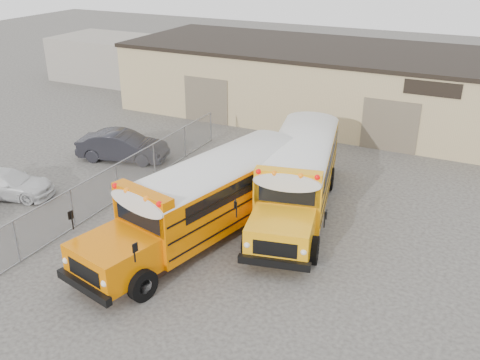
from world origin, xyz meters
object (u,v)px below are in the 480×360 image
at_px(tarp_bundle, 154,252).
at_px(car_dark, 123,146).
at_px(school_bus_left, 299,147).
at_px(school_bus_right, 316,124).
at_px(car_white, 7,184).

height_order(tarp_bundle, car_dark, car_dark).
bearing_deg(school_bus_left, school_bus_right, 97.01).
xyz_separation_m(school_bus_right, tarp_bundle, (-1.50, -13.60, -1.06)).
relative_size(school_bus_right, tarp_bundle, 7.36).
bearing_deg(car_dark, school_bus_right, -74.91).
bearing_deg(car_white, tarp_bundle, -119.22).
distance_m(tarp_bundle, car_white, 10.09).
bearing_deg(car_white, car_dark, -35.81).
relative_size(school_bus_left, tarp_bundle, 7.54).
relative_size(school_bus_right, car_dark, 2.28).
bearing_deg(car_dark, car_white, 146.39).
distance_m(car_white, car_dark, 6.47).
distance_m(tarp_bundle, car_dark, 11.35).
relative_size(school_bus_left, car_dark, 2.34).
distance_m(school_bus_left, tarp_bundle, 9.98).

